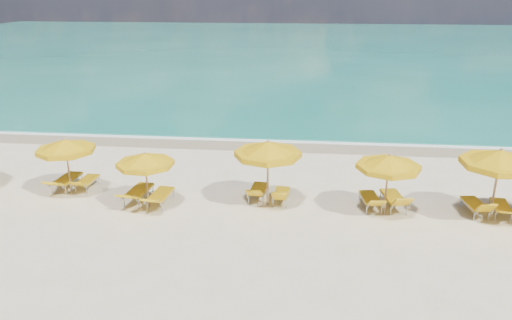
# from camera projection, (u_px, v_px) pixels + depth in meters

# --- Properties ---
(ground_plane) EXTENTS (120.00, 120.00, 0.00)m
(ground_plane) POSITION_uv_depth(u_px,v_px,m) (252.00, 205.00, 18.21)
(ground_plane) COLOR beige
(ocean) EXTENTS (120.00, 80.00, 0.30)m
(ocean) POSITION_uv_depth(u_px,v_px,m) (294.00, 48.00, 63.22)
(ocean) COLOR #136F5C
(ocean) RESTS_ON ground
(wet_sand_band) EXTENTS (120.00, 2.60, 0.01)m
(wet_sand_band) POSITION_uv_depth(u_px,v_px,m) (268.00, 144.00, 25.14)
(wet_sand_band) COLOR tan
(wet_sand_band) RESTS_ON ground
(foam_line) EXTENTS (120.00, 1.20, 0.03)m
(foam_line) POSITION_uv_depth(u_px,v_px,m) (269.00, 139.00, 25.90)
(foam_line) COLOR white
(foam_line) RESTS_ON ground
(whitecap_near) EXTENTS (14.00, 0.36, 0.05)m
(whitecap_near) POSITION_uv_depth(u_px,v_px,m) (194.00, 100.00, 34.74)
(whitecap_near) COLOR white
(whitecap_near) RESTS_ON ground
(whitecap_far) EXTENTS (18.00, 0.30, 0.05)m
(whitecap_far) POSITION_uv_depth(u_px,v_px,m) (384.00, 85.00, 39.93)
(whitecap_far) COLOR white
(whitecap_far) RESTS_ON ground
(umbrella_2) EXTENTS (2.47, 2.47, 2.21)m
(umbrella_2) POSITION_uv_depth(u_px,v_px,m) (65.00, 146.00, 18.59)
(umbrella_2) COLOR tan
(umbrella_2) RESTS_ON ground
(umbrella_3) EXTENTS (2.61, 2.61, 2.08)m
(umbrella_3) POSITION_uv_depth(u_px,v_px,m) (145.00, 160.00, 17.47)
(umbrella_3) COLOR tan
(umbrella_3) RESTS_ON ground
(umbrella_4) EXTENTS (2.55, 2.55, 2.45)m
(umbrella_4) POSITION_uv_depth(u_px,v_px,m) (268.00, 150.00, 17.56)
(umbrella_4) COLOR tan
(umbrella_4) RESTS_ON ground
(umbrella_5) EXTENTS (2.25, 2.25, 2.23)m
(umbrella_5) POSITION_uv_depth(u_px,v_px,m) (389.00, 163.00, 16.83)
(umbrella_5) COLOR tan
(umbrella_5) RESTS_ON ground
(umbrella_6) EXTENTS (3.26, 3.26, 2.57)m
(umbrella_6) POSITION_uv_depth(u_px,v_px,m) (500.00, 159.00, 16.34)
(umbrella_6) COLOR tan
(umbrella_6) RESTS_ON ground
(lounger_2_left) EXTENTS (0.76, 2.00, 0.76)m
(lounger_2_left) POSITION_uv_depth(u_px,v_px,m) (67.00, 183.00, 19.54)
(lounger_2_left) COLOR #A5A8AD
(lounger_2_left) RESTS_ON ground
(lounger_2_right) EXTENTS (0.59, 1.66, 0.68)m
(lounger_2_right) POSITION_uv_depth(u_px,v_px,m) (87.00, 184.00, 19.56)
(lounger_2_right) COLOR #A5A8AD
(lounger_2_right) RESTS_ON ground
(lounger_3_left) EXTENTS (0.84, 2.04, 0.76)m
(lounger_3_left) POSITION_uv_depth(u_px,v_px,m) (138.00, 195.00, 18.41)
(lounger_3_left) COLOR #A5A8AD
(lounger_3_left) RESTS_ON ground
(lounger_3_right) EXTENTS (0.77, 1.95, 0.73)m
(lounger_3_right) POSITION_uv_depth(u_px,v_px,m) (160.00, 199.00, 18.11)
(lounger_3_right) COLOR #A5A8AD
(lounger_3_right) RESTS_ON ground
(lounger_4_left) EXTENTS (0.71, 1.77, 0.77)m
(lounger_4_left) POSITION_uv_depth(u_px,v_px,m) (258.00, 193.00, 18.65)
(lounger_4_left) COLOR #A5A8AD
(lounger_4_left) RESTS_ON ground
(lounger_4_right) EXTENTS (0.62, 1.58, 0.76)m
(lounger_4_right) POSITION_uv_depth(u_px,v_px,m) (281.00, 197.00, 18.34)
(lounger_4_right) COLOR #A5A8AD
(lounger_4_right) RESTS_ON ground
(lounger_5_left) EXTENTS (0.80, 1.81, 0.75)m
(lounger_5_left) POSITION_uv_depth(u_px,v_px,m) (370.00, 202.00, 17.86)
(lounger_5_left) COLOR #A5A8AD
(lounger_5_left) RESTS_ON ground
(lounger_5_right) EXTENTS (0.92, 1.95, 0.87)m
(lounger_5_right) POSITION_uv_depth(u_px,v_px,m) (394.00, 202.00, 17.85)
(lounger_5_right) COLOR #A5A8AD
(lounger_5_right) RESTS_ON ground
(lounger_6_left) EXTENTS (0.76, 1.70, 0.82)m
(lounger_6_left) POSITION_uv_depth(u_px,v_px,m) (475.00, 208.00, 17.40)
(lounger_6_left) COLOR #A5A8AD
(lounger_6_left) RESTS_ON ground
(lounger_6_right) EXTENTS (0.80, 1.78, 0.62)m
(lounger_6_right) POSITION_uv_depth(u_px,v_px,m) (500.00, 210.00, 17.29)
(lounger_6_right) COLOR #A5A8AD
(lounger_6_right) RESTS_ON ground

